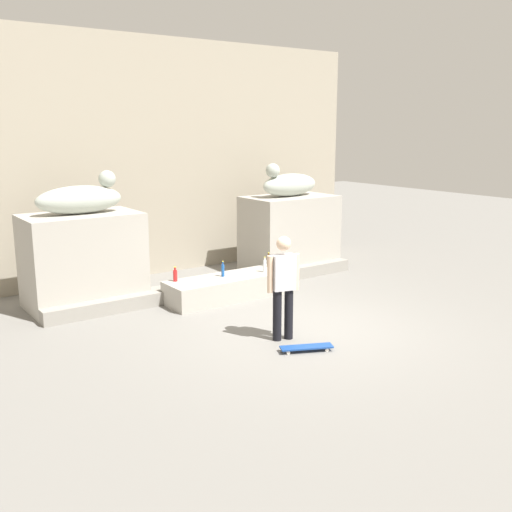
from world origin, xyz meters
The scene contains 14 objects.
ground_plane centered at (0.00, 0.00, 0.00)m, with size 40.00×40.00×0.00m, color slate.
facade_wall centered at (0.00, 5.23, 2.63)m, with size 10.43×0.60×5.25m, color #9E9480.
pedestal_left centered at (-2.47, 3.49, 0.87)m, with size 2.10×1.30×1.75m, color #A39E93.
pedestal_right centered at (2.47, 3.49, 0.87)m, with size 2.10×1.30×1.75m, color #A39E93.
statue_reclining_left centered at (-2.44, 3.49, 2.03)m, with size 1.60×0.57×0.78m.
statue_reclining_right centered at (2.44, 3.48, 2.03)m, with size 1.65×0.73×0.78m.
ledge_block centered at (0.00, 2.26, 0.22)m, with size 2.59×0.84×0.45m, color #A39E93.
skater centered at (-0.57, -0.18, 0.92)m, with size 0.53×0.28×1.67m.
skateboard centered at (-0.60, -0.79, 0.06)m, with size 0.81×0.51×0.08m.
bottle_brown centered at (1.11, 2.47, 0.57)m, with size 0.07×0.07×0.30m.
bottle_red centered at (-1.05, 2.53, 0.56)m, with size 0.08×0.08×0.28m.
bottle_blue centered at (-0.12, 2.32, 0.58)m, with size 0.06×0.06×0.31m.
bottle_clear centered at (0.76, 2.13, 0.58)m, with size 0.07×0.07×0.32m.
stair_step centered at (0.00, 2.82, 0.13)m, with size 7.05×0.50×0.26m, color gray.
Camera 1 is at (-6.09, -7.20, 3.31)m, focal length 41.43 mm.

